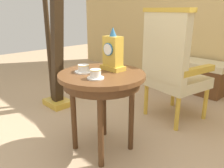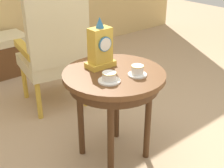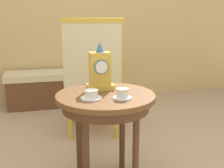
{
  "view_description": "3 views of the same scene",
  "coord_description": "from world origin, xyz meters",
  "px_view_note": "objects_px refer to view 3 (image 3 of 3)",
  "views": [
    {
      "loc": [
        1.23,
        -1.11,
        1.13
      ],
      "look_at": [
        0.04,
        0.04,
        0.59
      ],
      "focal_mm": 37.12,
      "sensor_mm": 36.0,
      "label": 1
    },
    {
      "loc": [
        -1.22,
        -1.37,
        1.47
      ],
      "look_at": [
        -0.03,
        0.06,
        0.55
      ],
      "focal_mm": 49.63,
      "sensor_mm": 36.0,
      "label": 2
    },
    {
      "loc": [
        -0.47,
        -1.89,
        1.22
      ],
      "look_at": [
        0.02,
        0.12,
        0.7
      ],
      "focal_mm": 48.69,
      "sensor_mm": 36.0,
      "label": 3
    }
  ],
  "objects_px": {
    "mantel_clock": "(100,71)",
    "armchair": "(92,76)",
    "teacup_left": "(91,95)",
    "side_table": "(106,106)",
    "teacup_right": "(122,94)",
    "window_bench": "(51,88)"
  },
  "relations": [
    {
      "from": "side_table",
      "to": "teacup_right",
      "type": "relative_size",
      "value": 5.57
    },
    {
      "from": "teacup_left",
      "to": "armchair",
      "type": "bearing_deg",
      "value": 79.49
    },
    {
      "from": "teacup_left",
      "to": "mantel_clock",
      "type": "xyz_separation_m",
      "value": [
        0.1,
        0.21,
        0.11
      ]
    },
    {
      "from": "armchair",
      "to": "side_table",
      "type": "bearing_deg",
      "value": -94.37
    },
    {
      "from": "armchair",
      "to": "window_bench",
      "type": "distance_m",
      "value": 1.18
    },
    {
      "from": "side_table",
      "to": "teacup_left",
      "type": "relative_size",
      "value": 4.86
    },
    {
      "from": "window_bench",
      "to": "teacup_left",
      "type": "bearing_deg",
      "value": -84.85
    },
    {
      "from": "mantel_clock",
      "to": "window_bench",
      "type": "relative_size",
      "value": 0.3
    },
    {
      "from": "teacup_right",
      "to": "armchair",
      "type": "bearing_deg",
      "value": 90.8
    },
    {
      "from": "side_table",
      "to": "teacup_right",
      "type": "distance_m",
      "value": 0.19
    },
    {
      "from": "teacup_left",
      "to": "teacup_right",
      "type": "relative_size",
      "value": 1.15
    },
    {
      "from": "window_bench",
      "to": "armchair",
      "type": "bearing_deg",
      "value": -71.15
    },
    {
      "from": "side_table",
      "to": "window_bench",
      "type": "distance_m",
      "value": 1.99
    },
    {
      "from": "teacup_left",
      "to": "armchair",
      "type": "height_order",
      "value": "armchair"
    },
    {
      "from": "teacup_left",
      "to": "window_bench",
      "type": "height_order",
      "value": "teacup_left"
    },
    {
      "from": "teacup_left",
      "to": "teacup_right",
      "type": "distance_m",
      "value": 0.2
    },
    {
      "from": "teacup_left",
      "to": "armchair",
      "type": "distance_m",
      "value": 0.98
    },
    {
      "from": "armchair",
      "to": "teacup_left",
      "type": "bearing_deg",
      "value": -100.51
    },
    {
      "from": "armchair",
      "to": "teacup_right",
      "type": "bearing_deg",
      "value": -89.2
    },
    {
      "from": "side_table",
      "to": "teacup_right",
      "type": "height_order",
      "value": "teacup_right"
    },
    {
      "from": "mantel_clock",
      "to": "armchair",
      "type": "xyz_separation_m",
      "value": [
        0.08,
        0.75,
        -0.21
      ]
    },
    {
      "from": "teacup_left",
      "to": "mantel_clock",
      "type": "bearing_deg",
      "value": 64.65
    }
  ]
}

